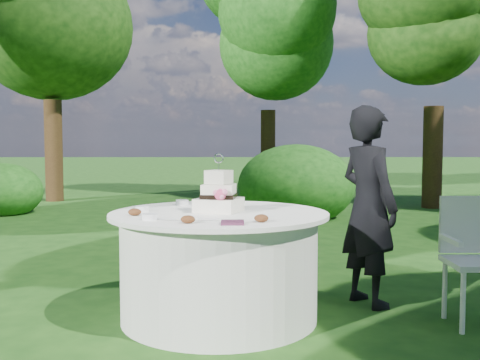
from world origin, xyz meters
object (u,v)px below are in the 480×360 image
(table, at_px, (219,265))
(cake, at_px, (219,196))
(guest, at_px, (369,206))
(chair, at_px, (474,250))
(napkins, at_px, (233,223))

(table, bearing_deg, cake, 95.01)
(guest, bearing_deg, table, 79.16)
(table, distance_m, chair, 1.79)
(guest, xyz_separation_m, table, (-1.15, -0.34, -0.39))
(napkins, xyz_separation_m, chair, (1.69, 0.46, -0.26))
(guest, distance_m, cake, 1.20)
(table, bearing_deg, chair, -3.50)
(guest, distance_m, table, 1.26)
(napkins, xyz_separation_m, cake, (-0.10, 0.59, 0.10))
(napkins, height_order, chair, chair)
(table, bearing_deg, napkins, -80.07)
(napkins, distance_m, cake, 0.60)
(napkins, distance_m, table, 0.70)
(guest, xyz_separation_m, cake, (-1.15, -0.33, 0.11))
(guest, bearing_deg, chair, -152.44)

